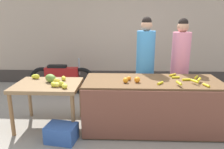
% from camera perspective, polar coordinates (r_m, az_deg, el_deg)
% --- Properties ---
extents(ground_plane, '(24.00, 24.00, 0.00)m').
position_cam_1_polar(ground_plane, '(3.82, 5.28, -13.48)').
color(ground_plane, gray).
extents(market_wall_back, '(8.92, 0.23, 3.12)m').
position_cam_1_polar(market_wall_back, '(5.97, 4.34, 12.11)').
color(market_wall_back, tan).
rests_on(market_wall_back, ground).
extents(fruit_stall_counter, '(2.18, 0.88, 0.83)m').
position_cam_1_polar(fruit_stall_counter, '(3.66, 10.31, -7.80)').
color(fruit_stall_counter, brown).
rests_on(fruit_stall_counter, ground).
extents(side_table_wooden, '(1.06, 0.80, 0.75)m').
position_cam_1_polar(side_table_wooden, '(3.74, -16.50, -3.63)').
color(side_table_wooden, olive).
rests_on(side_table_wooden, ground).
extents(banana_bunch_pile, '(0.76, 0.71, 0.07)m').
position_cam_1_polar(banana_bunch_pile, '(3.59, 18.75, -1.34)').
color(banana_bunch_pile, yellow).
rests_on(banana_bunch_pile, fruit_stall_counter).
extents(orange_pile, '(0.27, 0.22, 0.09)m').
position_cam_1_polar(orange_pile, '(3.38, 5.14, -1.35)').
color(orange_pile, orange).
rests_on(orange_pile, fruit_stall_counter).
extents(mango_papaya_pile, '(0.80, 0.66, 0.14)m').
position_cam_1_polar(mango_papaya_pile, '(3.71, -15.53, -1.37)').
color(mango_papaya_pile, '#E9D94B').
rests_on(mango_papaya_pile, side_table_wooden).
extents(vendor_woman_blue_shirt, '(0.34, 0.34, 1.82)m').
position_cam_1_polar(vendor_woman_blue_shirt, '(4.16, 8.68, 2.30)').
color(vendor_woman_blue_shirt, '#33333D').
rests_on(vendor_woman_blue_shirt, ground).
extents(vendor_woman_pink_shirt, '(0.34, 0.34, 1.79)m').
position_cam_1_polar(vendor_woman_pink_shirt, '(4.35, 17.39, 2.16)').
color(vendor_woman_pink_shirt, '#33333D').
rests_on(vendor_woman_pink_shirt, ground).
extents(parked_motorcycle, '(1.60, 0.18, 0.88)m').
position_cam_1_polar(parked_motorcycle, '(5.36, -13.02, -0.76)').
color(parked_motorcycle, black).
rests_on(parked_motorcycle, ground).
extents(produce_crate, '(0.49, 0.39, 0.26)m').
position_cam_1_polar(produce_crate, '(3.44, -13.14, -14.74)').
color(produce_crate, '#3359A5').
rests_on(produce_crate, ground).
extents(produce_sack, '(0.38, 0.42, 0.50)m').
position_cam_1_polar(produce_sack, '(4.39, -3.34, -5.96)').
color(produce_sack, tan).
rests_on(produce_sack, ground).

